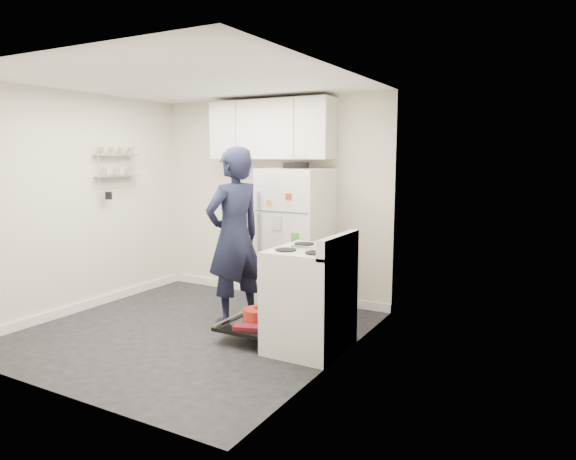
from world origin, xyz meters
The scene contains 7 objects.
room centered at (-0.03, 0.03, 1.21)m, with size 3.21×3.21×2.51m.
electric_range centered at (1.26, 0.15, 0.47)m, with size 0.66×0.76×1.10m.
open_oven_door centered at (0.68, 0.15, 0.18)m, with size 0.55×0.70×0.21m.
refrigerator centered at (0.54, 1.25, 0.83)m, with size 0.72×0.74×1.72m.
upper_cabinets centered at (0.10, 1.43, 2.10)m, with size 1.60×0.33×0.70m, color silver.
wall_shelf_rack centered at (-1.52, 0.49, 1.68)m, with size 0.14×0.60×0.61m.
person centered at (0.24, 0.43, 0.94)m, with size 0.69×0.45×1.88m, color black.
Camera 1 is at (3.33, -3.96, 1.79)m, focal length 32.00 mm.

